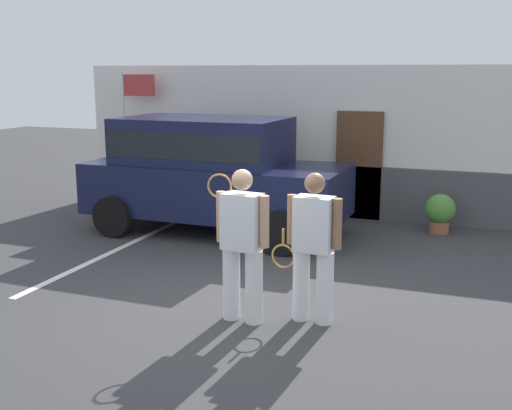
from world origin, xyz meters
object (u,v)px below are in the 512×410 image
at_px(flag_pole, 132,113).
at_px(potted_plant_by_porch, 440,211).
at_px(tennis_player_man, 242,243).
at_px(parked_suv, 211,169).
at_px(tennis_player_woman, 313,246).

bearing_deg(flag_pole, potted_plant_by_porch, -3.20).
xyz_separation_m(tennis_player_man, flag_pole, (-4.73, 5.40, 1.04)).
distance_m(potted_plant_by_porch, flag_pole, 6.72).
xyz_separation_m(parked_suv, flag_pole, (-2.65, 1.72, 0.83)).
distance_m(parked_suv, tennis_player_man, 4.23).
distance_m(tennis_player_man, tennis_player_woman, 0.81).
relative_size(tennis_player_man, flag_pole, 0.63).
xyz_separation_m(tennis_player_woman, flag_pole, (-5.50, 5.13, 1.07)).
bearing_deg(tennis_player_man, flag_pole, -42.54).
height_order(tennis_player_woman, potted_plant_by_porch, tennis_player_woman).
bearing_deg(potted_plant_by_porch, parked_suv, -160.71).
xyz_separation_m(parked_suv, tennis_player_woman, (2.85, -3.41, -0.24)).
xyz_separation_m(tennis_player_man, potted_plant_by_porch, (1.79, 5.03, -0.54)).
relative_size(parked_suv, tennis_player_man, 2.58).
bearing_deg(tennis_player_woman, potted_plant_by_porch, -97.80).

